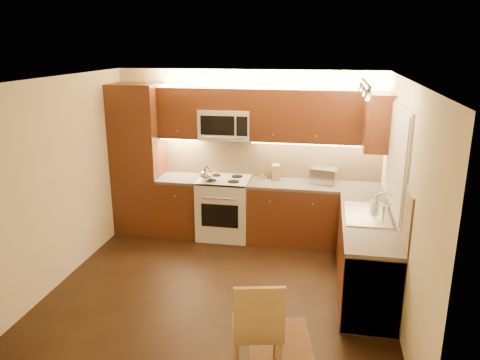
% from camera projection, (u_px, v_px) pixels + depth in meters
% --- Properties ---
extents(floor, '(4.00, 4.00, 0.01)m').
position_uv_depth(floor, '(219.00, 292.00, 5.63)').
color(floor, black).
rests_on(floor, ground).
extents(ceiling, '(4.00, 4.00, 0.01)m').
position_uv_depth(ceiling, '(216.00, 80.00, 4.92)').
color(ceiling, beige).
rests_on(ceiling, ground).
extents(wall_back, '(4.00, 0.01, 2.50)m').
position_uv_depth(wall_back, '(248.00, 153.00, 7.16)').
color(wall_back, beige).
rests_on(wall_back, ground).
extents(wall_front, '(4.00, 0.01, 2.50)m').
position_uv_depth(wall_front, '(155.00, 277.00, 3.39)').
color(wall_front, beige).
rests_on(wall_front, ground).
extents(wall_left, '(0.01, 4.00, 2.50)m').
position_uv_depth(wall_left, '(56.00, 183.00, 5.63)').
color(wall_left, beige).
rests_on(wall_left, ground).
extents(wall_right, '(0.01, 4.00, 2.50)m').
position_uv_depth(wall_right, '(403.00, 204.00, 4.93)').
color(wall_right, beige).
rests_on(wall_right, ground).
extents(pantry, '(0.70, 0.60, 2.30)m').
position_uv_depth(pantry, '(139.00, 159.00, 7.20)').
color(pantry, '#45200E').
rests_on(pantry, floor).
extents(base_cab_back_left, '(0.62, 0.60, 0.86)m').
position_uv_depth(base_cab_back_left, '(182.00, 206.00, 7.29)').
color(base_cab_back_left, '#45200E').
rests_on(base_cab_back_left, floor).
extents(counter_back_left, '(0.62, 0.60, 0.04)m').
position_uv_depth(counter_back_left, '(180.00, 178.00, 7.16)').
color(counter_back_left, '#393634').
rests_on(counter_back_left, base_cab_back_left).
extents(base_cab_back_right, '(1.92, 0.60, 0.86)m').
position_uv_depth(base_cab_back_right, '(313.00, 215.00, 6.93)').
color(base_cab_back_right, '#45200E').
rests_on(base_cab_back_right, floor).
extents(counter_back_right, '(1.92, 0.60, 0.04)m').
position_uv_depth(counter_back_right, '(315.00, 186.00, 6.80)').
color(counter_back_right, '#393634').
rests_on(counter_back_right, base_cab_back_right).
extents(base_cab_right, '(0.60, 2.00, 0.86)m').
position_uv_depth(base_cab_right, '(365.00, 256.00, 5.59)').
color(base_cab_right, '#45200E').
rests_on(base_cab_right, floor).
extents(counter_right, '(0.60, 2.00, 0.04)m').
position_uv_depth(counter_right, '(368.00, 221.00, 5.46)').
color(counter_right, '#393634').
rests_on(counter_right, base_cab_right).
extents(dishwasher, '(0.58, 0.60, 0.84)m').
position_uv_depth(dishwasher, '(370.00, 285.00, 4.93)').
color(dishwasher, silver).
rests_on(dishwasher, floor).
extents(backsplash_back, '(3.30, 0.02, 0.60)m').
position_uv_depth(backsplash_back, '(270.00, 157.00, 7.11)').
color(backsplash_back, tan).
rests_on(backsplash_back, wall_back).
extents(backsplash_right, '(0.02, 2.00, 0.60)m').
position_uv_depth(backsplash_right, '(397.00, 196.00, 5.32)').
color(backsplash_right, tan).
rests_on(backsplash_right, wall_right).
extents(upper_cab_back_left, '(0.62, 0.35, 0.75)m').
position_uv_depth(upper_cab_back_left, '(181.00, 112.00, 6.99)').
color(upper_cab_back_left, '#45200E').
rests_on(upper_cab_back_left, wall_back).
extents(upper_cab_back_right, '(1.92, 0.35, 0.75)m').
position_uv_depth(upper_cab_back_right, '(318.00, 116.00, 6.64)').
color(upper_cab_back_right, '#45200E').
rests_on(upper_cab_back_right, wall_back).
extents(upper_cab_bridge, '(0.76, 0.35, 0.31)m').
position_uv_depth(upper_cab_bridge, '(226.00, 98.00, 6.81)').
color(upper_cab_bridge, '#45200E').
rests_on(upper_cab_bridge, wall_back).
extents(upper_cab_right_corner, '(0.35, 0.50, 0.75)m').
position_uv_depth(upper_cab_right_corner, '(378.00, 123.00, 6.10)').
color(upper_cab_right_corner, '#45200E').
rests_on(upper_cab_right_corner, wall_right).
extents(stove, '(0.76, 0.65, 0.92)m').
position_uv_depth(stove, '(224.00, 208.00, 7.13)').
color(stove, silver).
rests_on(stove, floor).
extents(microwave, '(0.76, 0.38, 0.44)m').
position_uv_depth(microwave, '(226.00, 124.00, 6.90)').
color(microwave, silver).
rests_on(microwave, wall_back).
extents(window_frame, '(0.03, 1.44, 1.24)m').
position_uv_depth(window_frame, '(398.00, 159.00, 5.35)').
color(window_frame, silver).
rests_on(window_frame, wall_right).
extents(window_blinds, '(0.02, 1.36, 1.16)m').
position_uv_depth(window_blinds, '(396.00, 159.00, 5.35)').
color(window_blinds, silver).
rests_on(window_blinds, wall_right).
extents(sink, '(0.52, 0.86, 0.15)m').
position_uv_depth(sink, '(368.00, 209.00, 5.58)').
color(sink, silver).
rests_on(sink, counter_right).
extents(faucet, '(0.20, 0.04, 0.30)m').
position_uv_depth(faucet, '(384.00, 204.00, 5.52)').
color(faucet, silver).
rests_on(faucet, counter_right).
extents(track_light_bar, '(0.04, 1.20, 0.03)m').
position_uv_depth(track_light_bar, '(365.00, 83.00, 5.04)').
color(track_light_bar, silver).
rests_on(track_light_bar, ceiling).
extents(kettle, '(0.23, 0.23, 0.23)m').
position_uv_depth(kettle, '(206.00, 173.00, 6.86)').
color(kettle, silver).
rests_on(kettle, stove).
extents(toaster_oven, '(0.44, 0.37, 0.23)m').
position_uv_depth(toaster_oven, '(324.00, 175.00, 6.83)').
color(toaster_oven, silver).
rests_on(toaster_oven, counter_back_right).
extents(knife_block, '(0.14, 0.19, 0.23)m').
position_uv_depth(knife_block, '(276.00, 172.00, 6.99)').
color(knife_block, '#906241').
rests_on(knife_block, counter_back_right).
extents(spice_jar_a, '(0.04, 0.04, 0.09)m').
position_uv_depth(spice_jar_a, '(270.00, 176.00, 7.08)').
color(spice_jar_a, silver).
rests_on(spice_jar_a, counter_back_right).
extents(spice_jar_b, '(0.04, 0.04, 0.09)m').
position_uv_depth(spice_jar_b, '(268.00, 175.00, 7.09)').
color(spice_jar_b, brown).
rests_on(spice_jar_b, counter_back_right).
extents(spice_jar_c, '(0.05, 0.05, 0.09)m').
position_uv_depth(spice_jar_c, '(273.00, 176.00, 7.06)').
color(spice_jar_c, silver).
rests_on(spice_jar_c, counter_back_right).
extents(spice_jar_d, '(0.06, 0.06, 0.09)m').
position_uv_depth(spice_jar_d, '(262.00, 176.00, 7.04)').
color(spice_jar_d, '#A17030').
rests_on(spice_jar_d, counter_back_right).
extents(soap_bottle, '(0.11, 0.11, 0.18)m').
position_uv_depth(soap_bottle, '(375.00, 203.00, 5.75)').
color(soap_bottle, silver).
rests_on(soap_bottle, counter_right).
extents(rug, '(0.79, 1.03, 0.01)m').
position_uv_depth(rug, '(280.00, 344.00, 4.64)').
color(rug, black).
rests_on(rug, floor).
extents(dining_chair, '(0.51, 0.51, 0.97)m').
position_uv_depth(dining_chair, '(257.00, 326.00, 4.12)').
color(dining_chair, '#906241').
rests_on(dining_chair, floor).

